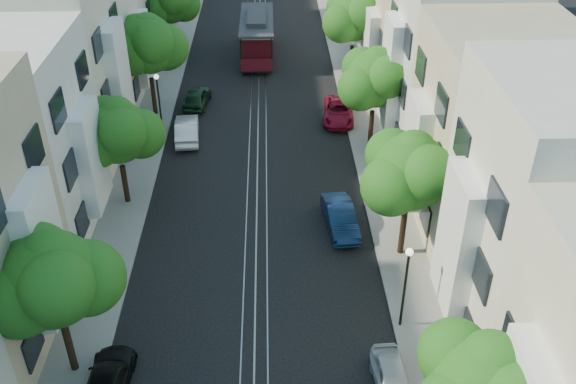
{
  "coord_description": "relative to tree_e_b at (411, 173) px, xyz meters",
  "views": [
    {
      "loc": [
        0.81,
        -15.91,
        20.19
      ],
      "look_at": [
        1.67,
        11.45,
        2.2
      ],
      "focal_mm": 40.0,
      "sensor_mm": 36.0,
      "label": 1
    }
  ],
  "objects": [
    {
      "name": "tree_e_d",
      "position": [
        0.0,
        22.0,
        0.13
      ],
      "size": [
        5.01,
        4.16,
        6.85
      ],
      "color": "black",
      "rests_on": "ground"
    },
    {
      "name": "cable_car",
      "position": [
        -7.4,
        26.78,
        -2.76
      ],
      "size": [
        2.73,
        8.67,
        3.33
      ],
      "rotation": [
        0.0,
        0.0,
        -0.0
      ],
      "color": "black",
      "rests_on": "ground"
    },
    {
      "name": "lamp_west",
      "position": [
        -13.56,
        13.02,
        -1.89
      ],
      "size": [
        0.32,
        0.32,
        4.16
      ],
      "color": "black",
      "rests_on": "ground"
    },
    {
      "name": "rail_slot",
      "position": [
        -7.26,
        19.02,
        -4.72
      ],
      "size": [
        0.06,
        80.0,
        0.02
      ],
      "primitive_type": "cube",
      "color": "gray",
      "rests_on": "ground"
    },
    {
      "name": "tree_w_d",
      "position": [
        -14.4,
        27.0,
        -0.13
      ],
      "size": [
        4.84,
        3.99,
        6.52
      ],
      "color": "black",
      "rests_on": "ground"
    },
    {
      "name": "townhouses_east",
      "position": [
        4.61,
        18.94,
        0.45
      ],
      "size": [
        7.75,
        72.0,
        12.0
      ],
      "color": "beige",
      "rests_on": "ground"
    },
    {
      "name": "parked_car_e_mid",
      "position": [
        -2.86,
        2.29,
        -4.07
      ],
      "size": [
        1.83,
        4.18,
        1.33
      ],
      "primitive_type": "imported",
      "rotation": [
        0.0,
        0.0,
        0.11
      ],
      "color": "#0D2043",
      "rests_on": "ground"
    },
    {
      "name": "tree_e_b",
      "position": [
        0.0,
        0.0,
        0.0
      ],
      "size": [
        4.93,
        4.08,
        6.68
      ],
      "color": "black",
      "rests_on": "ground"
    },
    {
      "name": "parked_car_w_mid",
      "position": [
        -11.87,
        12.4,
        -4.05
      ],
      "size": [
        1.82,
        4.27,
        1.37
      ],
      "primitive_type": "imported",
      "rotation": [
        0.0,
        0.0,
        3.23
      ],
      "color": "silver",
      "rests_on": "ground"
    },
    {
      "name": "tree_w_b",
      "position": [
        -14.4,
        5.0,
        -0.34
      ],
      "size": [
        4.72,
        3.87,
        6.27
      ],
      "color": "black",
      "rests_on": "ground"
    },
    {
      "name": "townhouses_west",
      "position": [
        -19.13,
        18.94,
        0.35
      ],
      "size": [
        7.75,
        72.0,
        11.76
      ],
      "color": "silver",
      "rests_on": "ground"
    },
    {
      "name": "sidewalk_east",
      "position": [
        -0.01,
        19.02,
        -4.67
      ],
      "size": [
        2.5,
        80.0,
        0.12
      ],
      "primitive_type": "cube",
      "color": "gray",
      "rests_on": "ground"
    },
    {
      "name": "ground",
      "position": [
        -7.26,
        19.02,
        -4.73
      ],
      "size": [
        200.0,
        200.0,
        0.0
      ],
      "primitive_type": "plane",
      "color": "black",
      "rests_on": "ground"
    },
    {
      "name": "tree_w_c",
      "position": [
        -14.4,
        16.0,
        0.34
      ],
      "size": [
        5.13,
        4.28,
        7.09
      ],
      "color": "black",
      "rests_on": "ground"
    },
    {
      "name": "lamp_east",
      "position": [
        -0.96,
        -4.98,
        -1.89
      ],
      "size": [
        0.32,
        0.32,
        4.16
      ],
      "color": "black",
      "rests_on": "ground"
    },
    {
      "name": "lane_line",
      "position": [
        -7.26,
        19.02,
        -4.73
      ],
      "size": [
        0.08,
        80.0,
        0.01
      ],
      "primitive_type": "cube",
      "color": "tan",
      "rests_on": "ground"
    },
    {
      "name": "rail_right",
      "position": [
        -6.71,
        19.02,
        -4.72
      ],
      "size": [
        0.06,
        80.0,
        0.02
      ],
      "primitive_type": "cube",
      "color": "gray",
      "rests_on": "ground"
    },
    {
      "name": "tree_e_c",
      "position": [
        -0.0,
        11.0,
        -0.13
      ],
      "size": [
        4.84,
        3.99,
        6.52
      ],
      "color": "black",
      "rests_on": "ground"
    },
    {
      "name": "sidewalk_west",
      "position": [
        -14.51,
        19.02,
        -4.67
      ],
      "size": [
        2.5,
        80.0,
        0.12
      ],
      "primitive_type": "cube",
      "color": "gray",
      "rests_on": "ground"
    },
    {
      "name": "parked_car_w_near",
      "position": [
        -12.86,
        -8.09,
        -4.15
      ],
      "size": [
        1.73,
        4.05,
        1.16
      ],
      "primitive_type": "imported",
      "rotation": [
        0.0,
        0.0,
        3.12
      ],
      "color": "black",
      "rests_on": "ground"
    },
    {
      "name": "parked_car_w_far",
      "position": [
        -11.66,
        17.4,
        -4.08
      ],
      "size": [
        2.02,
        4.01,
        1.31
      ],
      "primitive_type": "imported",
      "rotation": [
        0.0,
        0.0,
        3.01
      ],
      "color": "black",
      "rests_on": "ground"
    },
    {
      "name": "parked_car_e_far",
      "position": [
        -1.71,
        14.85,
        -4.11
      ],
      "size": [
        2.54,
        4.68,
        1.25
      ],
      "primitive_type": "imported",
      "rotation": [
        0.0,
        0.0,
        -0.11
      ],
      "color": "maroon",
      "rests_on": "ground"
    },
    {
      "name": "rail_left",
      "position": [
        -7.81,
        19.02,
        -4.72
      ],
      "size": [
        0.06,
        80.0,
        0.02
      ],
      "primitive_type": "cube",
      "color": "gray",
      "rests_on": "ground"
    },
    {
      "name": "tree_w_a",
      "position": [
        -14.4,
        -7.0,
        0.0
      ],
      "size": [
        4.93,
        4.08,
        6.68
      ],
      "color": "black",
      "rests_on": "ground"
    },
    {
      "name": "parked_car_e_near",
      "position": [
        -1.9,
        -8.38,
        -4.15
      ],
      "size": [
        1.51,
        3.47,
        1.16
      ],
      "primitive_type": "imported",
      "rotation": [
        0.0,
        0.0,
        0.04
      ],
      "color": "silver",
      "rests_on": "ground"
    }
  ]
}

